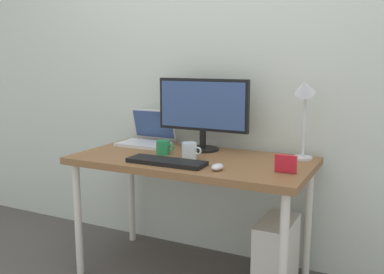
{
  "coord_description": "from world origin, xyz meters",
  "views": [
    {
      "loc": [
        1.08,
        -2.19,
        1.3
      ],
      "look_at": [
        0.0,
        0.0,
        0.86
      ],
      "focal_mm": 40.52,
      "sensor_mm": 36.0,
      "label": 1
    }
  ],
  "objects_px": {
    "laptop": "(148,136)",
    "computer_tower": "(276,256)",
    "desk_lamp": "(304,100)",
    "coffee_mug": "(163,147)",
    "keyboard": "(167,162)",
    "desk": "(192,168)",
    "mouse": "(217,167)",
    "monitor": "(203,109)",
    "glass_cup": "(189,151)",
    "photo_frame": "(286,164)"
  },
  "relations": [
    {
      "from": "glass_cup",
      "to": "computer_tower",
      "type": "xyz_separation_m",
      "value": [
        0.5,
        0.08,
        -0.57
      ]
    },
    {
      "from": "desk",
      "to": "laptop",
      "type": "distance_m",
      "value": 0.51
    },
    {
      "from": "laptop",
      "to": "computer_tower",
      "type": "xyz_separation_m",
      "value": [
        0.95,
        -0.18,
        -0.58
      ]
    },
    {
      "from": "monitor",
      "to": "laptop",
      "type": "bearing_deg",
      "value": 177.4
    },
    {
      "from": "desk",
      "to": "glass_cup",
      "type": "bearing_deg",
      "value": -89.45
    },
    {
      "from": "keyboard",
      "to": "glass_cup",
      "type": "distance_m",
      "value": 0.18
    },
    {
      "from": "laptop",
      "to": "glass_cup",
      "type": "height_order",
      "value": "laptop"
    },
    {
      "from": "desk",
      "to": "photo_frame",
      "type": "bearing_deg",
      "value": -10.57
    },
    {
      "from": "mouse",
      "to": "glass_cup",
      "type": "relative_size",
      "value": 0.74
    },
    {
      "from": "desk_lamp",
      "to": "mouse",
      "type": "relative_size",
      "value": 5.26
    },
    {
      "from": "desk",
      "to": "monitor",
      "type": "distance_m",
      "value": 0.39
    },
    {
      "from": "monitor",
      "to": "computer_tower",
      "type": "height_order",
      "value": "monitor"
    },
    {
      "from": "mouse",
      "to": "computer_tower",
      "type": "bearing_deg",
      "value": 44.46
    },
    {
      "from": "desk_lamp",
      "to": "photo_frame",
      "type": "bearing_deg",
      "value": -91.68
    },
    {
      "from": "desk_lamp",
      "to": "mouse",
      "type": "xyz_separation_m",
      "value": [
        -0.34,
        -0.42,
        -0.32
      ]
    },
    {
      "from": "desk",
      "to": "desk_lamp",
      "type": "bearing_deg",
      "value": 20.0
    },
    {
      "from": "monitor",
      "to": "desk",
      "type": "bearing_deg",
      "value": -81.73
    },
    {
      "from": "desk_lamp",
      "to": "mouse",
      "type": "distance_m",
      "value": 0.62
    },
    {
      "from": "monitor",
      "to": "computer_tower",
      "type": "relative_size",
      "value": 1.41
    },
    {
      "from": "desk",
      "to": "desk_lamp",
      "type": "distance_m",
      "value": 0.74
    },
    {
      "from": "monitor",
      "to": "coffee_mug",
      "type": "xyz_separation_m",
      "value": [
        -0.16,
        -0.21,
        -0.21
      ]
    },
    {
      "from": "desk",
      "to": "keyboard",
      "type": "distance_m",
      "value": 0.22
    },
    {
      "from": "coffee_mug",
      "to": "glass_cup",
      "type": "distance_m",
      "value": 0.19
    },
    {
      "from": "coffee_mug",
      "to": "glass_cup",
      "type": "bearing_deg",
      "value": -10.53
    },
    {
      "from": "desk",
      "to": "monitor",
      "type": "relative_size",
      "value": 2.3
    },
    {
      "from": "laptop",
      "to": "mouse",
      "type": "distance_m",
      "value": 0.82
    },
    {
      "from": "monitor",
      "to": "coffee_mug",
      "type": "distance_m",
      "value": 0.34
    },
    {
      "from": "laptop",
      "to": "desk_lamp",
      "type": "bearing_deg",
      "value": -1.0
    },
    {
      "from": "desk",
      "to": "laptop",
      "type": "bearing_deg",
      "value": 152.56
    },
    {
      "from": "desk",
      "to": "mouse",
      "type": "distance_m",
      "value": 0.33
    },
    {
      "from": "desk_lamp",
      "to": "photo_frame",
      "type": "xyz_separation_m",
      "value": [
        -0.01,
        -0.32,
        -0.29
      ]
    },
    {
      "from": "glass_cup",
      "to": "computer_tower",
      "type": "height_order",
      "value": "glass_cup"
    },
    {
      "from": "laptop",
      "to": "mouse",
      "type": "height_order",
      "value": "laptop"
    },
    {
      "from": "monitor",
      "to": "computer_tower",
      "type": "distance_m",
      "value": 0.96
    },
    {
      "from": "glass_cup",
      "to": "photo_frame",
      "type": "xyz_separation_m",
      "value": [
        0.57,
        -0.07,
        0.0
      ]
    },
    {
      "from": "keyboard",
      "to": "monitor",
      "type": "bearing_deg",
      "value": 86.84
    },
    {
      "from": "coffee_mug",
      "to": "keyboard",
      "type": "bearing_deg",
      "value": -56.01
    },
    {
      "from": "desk",
      "to": "computer_tower",
      "type": "bearing_deg",
      "value": 5.35
    },
    {
      "from": "coffee_mug",
      "to": "computer_tower",
      "type": "height_order",
      "value": "coffee_mug"
    },
    {
      "from": "glass_cup",
      "to": "desk_lamp",
      "type": "bearing_deg",
      "value": 23.0
    },
    {
      "from": "laptop",
      "to": "computer_tower",
      "type": "bearing_deg",
      "value": -10.94
    },
    {
      "from": "monitor",
      "to": "coffee_mug",
      "type": "height_order",
      "value": "monitor"
    },
    {
      "from": "mouse",
      "to": "laptop",
      "type": "bearing_deg",
      "value": 147.76
    },
    {
      "from": "computer_tower",
      "to": "desk_lamp",
      "type": "bearing_deg",
      "value": 64.14
    },
    {
      "from": "desk",
      "to": "photo_frame",
      "type": "height_order",
      "value": "photo_frame"
    },
    {
      "from": "glass_cup",
      "to": "keyboard",
      "type": "bearing_deg",
      "value": -107.76
    },
    {
      "from": "desk",
      "to": "glass_cup",
      "type": "relative_size",
      "value": 11.26
    },
    {
      "from": "desk_lamp",
      "to": "keyboard",
      "type": "distance_m",
      "value": 0.83
    },
    {
      "from": "laptop",
      "to": "photo_frame",
      "type": "bearing_deg",
      "value": -18.34
    },
    {
      "from": "glass_cup",
      "to": "computer_tower",
      "type": "relative_size",
      "value": 0.29
    }
  ]
}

